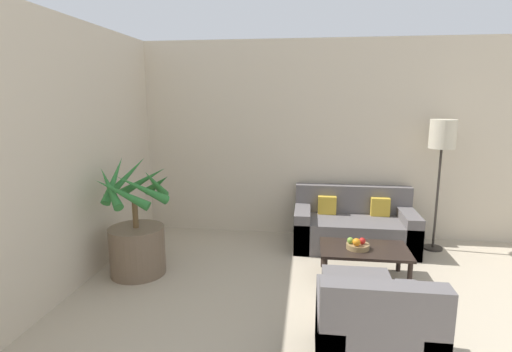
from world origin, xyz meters
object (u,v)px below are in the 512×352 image
fruit_bowl (358,246)px  orange_fruit (357,242)px  floor_lamp (442,141)px  apple_green (350,240)px  sofa_loveseat (354,227)px  apple_red (362,241)px  coffee_table (364,252)px  potted_palm (137,237)px  armchair (372,340)px  ottoman (356,296)px

fruit_bowl → orange_fruit: size_ratio=2.92×
floor_lamp → apple_green: size_ratio=24.42×
sofa_loveseat → apple_red: bearing=-91.2°
floor_lamp → coffee_table: size_ratio=1.79×
potted_palm → orange_fruit: 2.37m
apple_green → armchair: 1.56m
ottoman → armchair: bearing=-88.7°
coffee_table → apple_green: size_ratio=13.65×
apple_green → potted_palm: bearing=-175.9°
sofa_loveseat → apple_green: bearing=-98.4°
armchair → apple_green: bearing=90.3°
apple_green → coffee_table: bearing=10.3°
orange_fruit → armchair: 1.50m
orange_fruit → ottoman: bearing=-95.6°
fruit_bowl → sofa_loveseat: bearing=86.2°
orange_fruit → ottoman: 0.74m
sofa_loveseat → fruit_bowl: 0.99m
apple_red → apple_green: bearing=179.5°
apple_green → armchair: armchair is taller
sofa_loveseat → floor_lamp: 1.53m
floor_lamp → ottoman: 2.46m
ottoman → sofa_loveseat: bearing=84.9°
floor_lamp → ottoman: bearing=-123.4°
fruit_bowl → armchair: armchair is taller
orange_fruit → apple_red: bearing=43.1°
coffee_table → ottoman: size_ratio=1.55×
apple_green → ottoman: (-0.01, -0.75, -0.25)m
floor_lamp → sofa_loveseat: bearing=-177.2°
fruit_bowl → apple_red: bearing=-5.5°
floor_lamp → coffee_table: (-1.01, -1.01, -1.10)m
sofa_loveseat → orange_fruit: size_ratio=18.56×
sofa_loveseat → fruit_bowl: sofa_loveseat is taller
potted_palm → orange_fruit: potted_palm is taller
apple_red → ottoman: bearing=-100.1°
armchair → ottoman: bearing=91.3°
sofa_loveseat → armchair: armchair is taller
ottoman → apple_red: bearing=79.9°
fruit_bowl → ottoman: fruit_bowl is taller
potted_palm → apple_red: (2.43, 0.17, 0.02)m
coffee_table → fruit_bowl: (-0.07, -0.02, 0.07)m
orange_fruit → fruit_bowl: bearing=70.7°
fruit_bowl → ottoman: size_ratio=0.40×
coffee_table → ottoman: 0.80m
coffee_table → armchair: (-0.15, -1.58, -0.03)m
potted_palm → apple_green: 2.32m
coffee_table → orange_fruit: orange_fruit is taller
coffee_table → apple_red: size_ratio=13.10×
apple_green → armchair: bearing=-89.7°
apple_green → ottoman: size_ratio=0.11×
apple_green → ottoman: 0.79m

